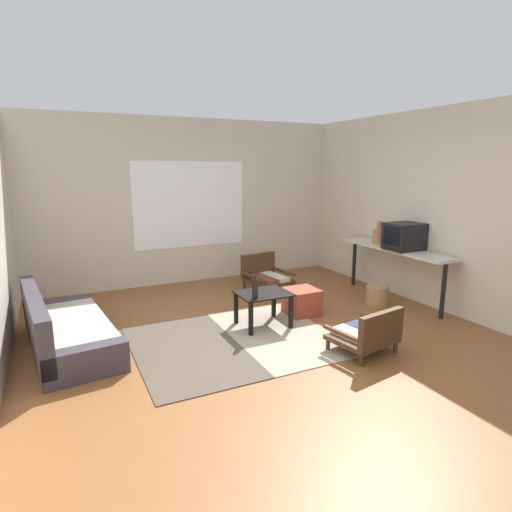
{
  "coord_description": "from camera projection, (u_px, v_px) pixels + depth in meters",
  "views": [
    {
      "loc": [
        -2.06,
        -3.76,
        1.93
      ],
      "look_at": [
        0.09,
        0.69,
        0.87
      ],
      "focal_mm": 29.46,
      "sensor_mm": 36.0,
      "label": 1
    }
  ],
  "objects": [
    {
      "name": "ground_plane",
      "position": [
        275.0,
        346.0,
        4.6
      ],
      "size": [
        7.8,
        7.8,
        0.0
      ],
      "primitive_type": "plane",
      "color": "brown"
    },
    {
      "name": "far_wall_with_window",
      "position": [
        189.0,
        202.0,
        7.01
      ],
      "size": [
        5.6,
        0.13,
        2.7
      ],
      "color": "beige",
      "rests_on": "ground"
    },
    {
      "name": "side_wall_right",
      "position": [
        438.0,
        210.0,
        5.71
      ],
      "size": [
        0.12,
        6.6,
        2.7
      ],
      "primitive_type": "cube",
      "color": "beige",
      "rests_on": "ground"
    },
    {
      "name": "area_rug",
      "position": [
        235.0,
        341.0,
        4.73
      ],
      "size": [
        2.21,
        1.88,
        0.01
      ],
      "color": "#4C4238",
      "rests_on": "ground"
    },
    {
      "name": "couch",
      "position": [
        64.0,
        331.0,
        4.49
      ],
      "size": [
        0.97,
        1.88,
        0.65
      ],
      "color": "#38333D",
      "rests_on": "ground"
    },
    {
      "name": "coffee_table",
      "position": [
        263.0,
        299.0,
        5.11
      ],
      "size": [
        0.61,
        0.51,
        0.43
      ],
      "color": "black",
      "rests_on": "ground"
    },
    {
      "name": "armchair_by_window",
      "position": [
        265.0,
        275.0,
        6.65
      ],
      "size": [
        0.7,
        0.7,
        0.56
      ],
      "color": "#472D19",
      "rests_on": "ground"
    },
    {
      "name": "armchair_striped_foreground",
      "position": [
        368.0,
        333.0,
        4.38
      ],
      "size": [
        0.7,
        0.64,
        0.5
      ],
      "color": "#472D19",
      "rests_on": "ground"
    },
    {
      "name": "ottoman_orange",
      "position": [
        302.0,
        302.0,
        5.57
      ],
      "size": [
        0.41,
        0.41,
        0.35
      ],
      "primitive_type": "cube",
      "rotation": [
        0.0,
        0.0,
        -0.0
      ],
      "color": "#993D28",
      "rests_on": "ground"
    },
    {
      "name": "console_shelf",
      "position": [
        395.0,
        253.0,
        6.08
      ],
      "size": [
        0.39,
        1.9,
        0.78
      ],
      "color": "beige",
      "rests_on": "ground"
    },
    {
      "name": "crt_television",
      "position": [
        404.0,
        236.0,
        5.88
      ],
      "size": [
        0.47,
        0.41,
        0.38
      ],
      "color": "black",
      "rests_on": "console_shelf"
    },
    {
      "name": "clay_vase",
      "position": [
        379.0,
        236.0,
        6.34
      ],
      "size": [
        0.19,
        0.19,
        0.34
      ],
      "color": "#A87047",
      "rests_on": "console_shelf"
    },
    {
      "name": "glass_bottle",
      "position": [
        255.0,
        288.0,
        4.86
      ],
      "size": [
        0.07,
        0.07,
        0.29
      ],
      "color": "black",
      "rests_on": "coffee_table"
    },
    {
      "name": "wicker_basket",
      "position": [
        377.0,
        295.0,
        5.95
      ],
      "size": [
        0.31,
        0.31,
        0.27
      ],
      "primitive_type": "cylinder",
      "color": "#9E7A4C",
      "rests_on": "ground"
    }
  ]
}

